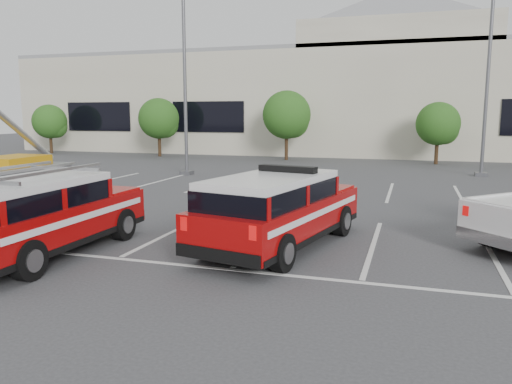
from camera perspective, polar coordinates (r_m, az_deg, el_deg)
ground at (r=13.17m, az=1.37°, el=-5.27°), size 120.00×120.00×0.00m
stall_markings at (r=17.44m, az=5.48°, el=-1.77°), size 23.00×15.00×0.01m
convention_building at (r=44.28m, az=13.35°, el=10.62°), size 60.00×16.99×13.20m
tree_far_left at (r=44.57m, az=-22.38°, el=7.33°), size 2.77×2.77×3.99m
tree_left at (r=38.96m, az=-10.90°, el=8.09°), size 3.07×3.07×4.42m
tree_mid_left at (r=35.34m, az=3.68°, el=8.60°), size 3.37×3.37×4.85m
tree_mid_right at (r=34.36m, az=20.23°, el=7.17°), size 2.77×2.77×3.99m
light_pole_left at (r=26.94m, az=-8.14°, el=13.00°), size 0.90×0.60×10.24m
light_pole_mid at (r=28.55m, az=24.98°, el=12.04°), size 0.90×0.60×10.24m
fire_chief_suv at (r=12.12m, az=2.62°, el=-2.64°), size 3.14×5.87×1.96m
ladder_suv at (r=12.40m, az=-23.15°, el=-2.99°), size 2.05×5.22×2.06m
utility_rig at (r=22.06m, az=-26.21°, el=1.44°), size 3.48×4.21×3.55m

